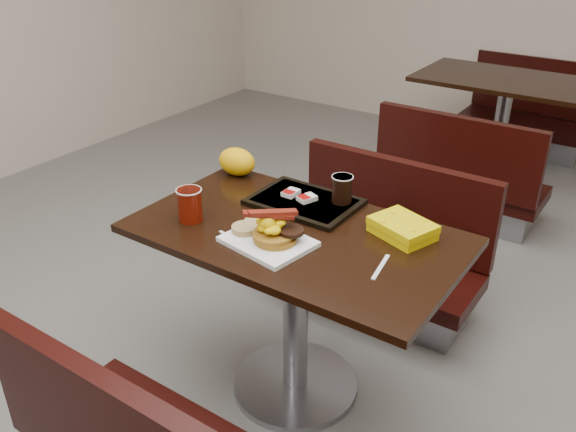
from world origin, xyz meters
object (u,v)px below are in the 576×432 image
Objects in this scene: knife at (381,267)px; tray at (304,202)px; bench_far_n at (527,108)px; fork at (227,235)px; table_near at (296,314)px; bench_near_n at (377,244)px; clamshell at (403,228)px; paper_bag at (237,162)px; bench_near_s at (170,431)px; table_far at (500,131)px; coffee_cup_near at (190,205)px; hashbrown_sleeve_right at (307,198)px; bench_far_s at (465,165)px; hashbrown_sleeve_left at (291,193)px; platter at (268,242)px; coffee_cup_far at (342,189)px; pancake_stack at (275,237)px.

tray reaches higher than knife.
bench_far_n is 3.49m from fork.
fork reaches higher than table_near.
clamshell is at bearing -56.93° from bench_near_n.
bench_near_s is at bearing -62.96° from paper_bag.
table_far is 10.54× the size of fork.
hashbrown_sleeve_right is (0.29, 0.36, -0.03)m from coffee_cup_near.
bench_near_n is at bearing -90.00° from bench_far_s.
table_near is 1.20× the size of bench_far_s.
bench_far_n is 3.12m from hashbrown_sleeve_left.
platter is (-0.03, -3.43, 0.40)m from bench_far_n.
coffee_cup_far is (0.03, -1.63, 0.46)m from bench_far_s.
platter is 1.38× the size of clamshell.
table_near is at bearing 88.20° from pancake_stack.
bench_far_s is 5.77× the size of paper_bag.
table_near is 1.20× the size of bench_far_n.
tray is (-0.10, -3.10, 0.40)m from bench_far_n.
tray reaches higher than fork.
bench_near_s is 0.83× the size of table_far.
knife is (0.37, -0.75, 0.39)m from bench_near_n.
knife is at bearing -8.27° from hashbrown_sleeve_right.
clamshell reaches higher than bench_far_s.
bench_near_n is at bearing 79.20° from tray.
clamshell is at bearing -83.90° from bench_far_n.
coffee_cup_far reaches higher than bench_near_n.
bench_far_n is 3.39m from knife.
paper_bag reaches higher than bench_far_s.
bench_far_s is (0.00, 2.60, 0.00)m from bench_near_s.
bench_far_n is at bearing 90.00° from table_far.
coffee_cup_far reaches higher than platter.
tray reaches higher than table_near.
platter is at bearing 3.24° from coffee_cup_near.
clamshell reaches higher than table_near.
bench_near_n is 1.00× the size of bench_far_s.
bench_far_s is at bearing 90.00° from table_near.
hashbrown_sleeve_right is at bearing -128.39° from knife.
clamshell reaches higher than hashbrown_sleeve_left.
pancake_stack is 0.38m from knife.
fork is (-0.19, -2.07, 0.39)m from bench_far_s.
table_near is 7.99× the size of pancake_stack.
table_near is 0.43m from pancake_stack.
bench_far_n is 14.08× the size of hashbrown_sleeve_right.
bench_near_s is 0.80m from coffee_cup_near.
hashbrown_sleeve_left is at bearing -93.98° from table_far.
knife is (0.37, -2.65, 0.38)m from table_far.
bench_far_s and bench_far_n have the same top height.
clamshell is at bearing 25.72° from coffee_cup_near.
knife is 1.51× the size of coffee_cup_far.
bench_near_n is at bearing 39.40° from paper_bag.
platter is at bearing -165.42° from pancake_stack.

